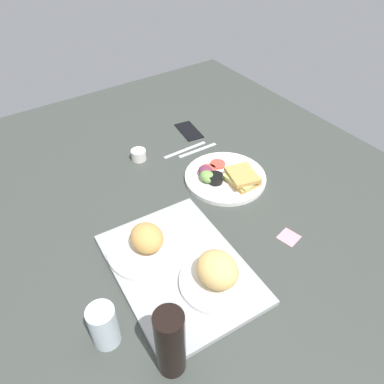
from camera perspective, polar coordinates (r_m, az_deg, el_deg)
The scene contains 12 objects.
ground_plane at distance 124.75cm, azimuth 1.66°, elevation -1.88°, with size 190.00×150.00×3.00cm, color #383D38.
serving_tray at distance 104.23cm, azimuth -1.93°, elevation -11.63°, with size 45.00×33.00×1.60cm, color #9EA0A3.
bread_plate_near at distance 97.55cm, azimuth 3.86°, elevation -12.46°, with size 19.48×19.48×9.52cm.
bread_plate_far at distance 105.72cm, azimuth -7.07°, elevation -7.87°, with size 21.72×21.72×8.51cm.
plate_with_salad at distance 131.18cm, azimuth 5.20°, elevation 2.35°, with size 28.85×28.85×5.40cm.
drinking_glass at distance 91.14cm, azimuth -13.43°, elevation -19.43°, with size 6.48×6.48×12.08cm, color silver.
soda_bottle at distance 82.73cm, azimuth -3.36°, elevation -22.22°, with size 6.40×6.40×20.10cm, color black.
espresso_cup at distance 142.05cm, azimuth -8.22°, elevation 5.69°, with size 5.60×5.60×4.00cm, color silver.
fork at distance 146.26cm, azimuth 0.89°, elevation 6.48°, with size 17.00×1.40×0.50cm, color #B7B7BC.
knife at distance 146.45cm, azimuth -1.08°, elevation 6.54°, with size 19.00×1.40×0.50cm, color #B7B7BC.
cell_phone at distance 157.93cm, azimuth -0.49°, elevation 9.47°, with size 14.40×7.20×0.80cm, color black.
sticky_note at distance 116.10cm, azimuth 14.71°, elevation -6.73°, with size 5.60×5.60×0.12cm, color pink.
Camera 1 is at (-72.93, 53.96, 84.13)cm, focal length 34.60 mm.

